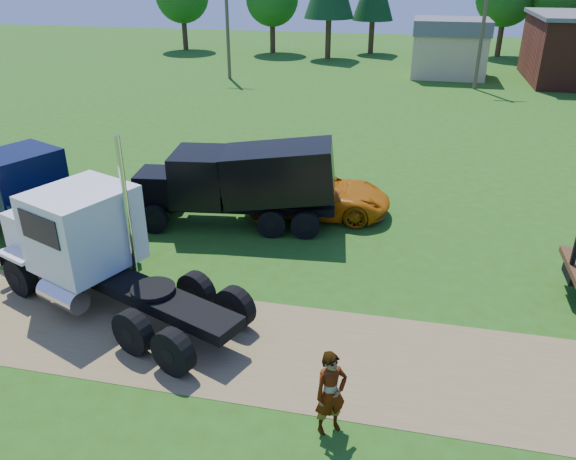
% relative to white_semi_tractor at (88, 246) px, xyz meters
% --- Properties ---
extents(ground, '(140.00, 140.00, 0.00)m').
position_rel_white_semi_tractor_xyz_m(ground, '(7.40, -1.35, -1.71)').
color(ground, '#294F11').
rests_on(ground, ground).
extents(dirt_track, '(120.00, 4.20, 0.01)m').
position_rel_white_semi_tractor_xyz_m(dirt_track, '(7.40, -1.35, -1.70)').
color(dirt_track, brown).
rests_on(dirt_track, ground).
extents(white_semi_tractor, '(8.36, 5.41, 5.00)m').
position_rel_white_semi_tractor_xyz_m(white_semi_tractor, '(0.00, 0.00, 0.00)').
color(white_semi_tractor, black).
rests_on(white_semi_tractor, ground).
extents(black_dump_truck, '(7.68, 3.20, 3.26)m').
position_rel_white_semi_tractor_xyz_m(black_dump_truck, '(2.89, 5.85, 0.09)').
color(black_dump_truck, black).
rests_on(black_dump_truck, ground).
extents(navy_truck, '(7.33, 5.02, 3.15)m').
position_rel_white_semi_tractor_xyz_m(navy_truck, '(-3.89, 3.07, -0.10)').
color(navy_truck, maroon).
rests_on(navy_truck, ground).
extents(orange_pickup, '(5.86, 2.85, 1.61)m').
position_rel_white_semi_tractor_xyz_m(orange_pickup, '(5.38, 7.52, -0.91)').
color(orange_pickup, '#C76809').
rests_on(orange_pickup, ground).
extents(spectator_a, '(0.87, 0.81, 1.99)m').
position_rel_white_semi_tractor_xyz_m(spectator_a, '(7.64, -3.74, -0.71)').
color(spectator_a, '#999999').
rests_on(spectator_a, ground).
extents(spectator_b, '(0.93, 0.80, 1.67)m').
position_rel_white_semi_tractor_xyz_m(spectator_b, '(3.99, 6.83, -0.87)').
color(spectator_b, '#999999').
rests_on(spectator_b, ground).
extents(tan_shed, '(6.20, 5.40, 4.70)m').
position_rel_white_semi_tractor_xyz_m(tan_shed, '(11.40, 38.65, 0.72)').
color(tan_shed, tan).
rests_on(tan_shed, ground).
extents(utility_poles, '(42.20, 0.28, 9.00)m').
position_rel_white_semi_tractor_xyz_m(utility_poles, '(13.40, 33.65, 3.01)').
color(utility_poles, '#4E432C').
rests_on(utility_poles, ground).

